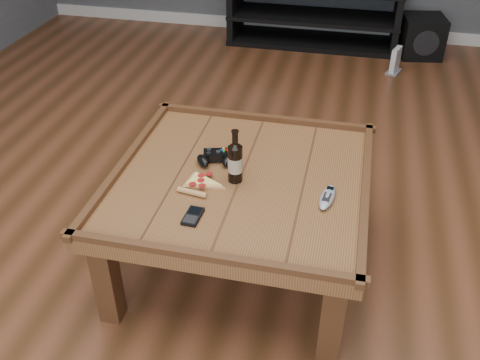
% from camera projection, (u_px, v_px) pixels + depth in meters
% --- Properties ---
extents(ground, '(6.00, 6.00, 0.00)m').
position_uv_depth(ground, '(241.00, 260.00, 2.38)').
color(ground, '#472814').
rests_on(ground, ground).
extents(baseboard, '(5.00, 0.02, 0.10)m').
position_uv_depth(baseboard, '(315.00, 28.00, 4.74)').
color(baseboard, silver).
rests_on(baseboard, ground).
extents(coffee_table, '(1.03, 1.03, 0.48)m').
position_uv_depth(coffee_table, '(241.00, 189.00, 2.15)').
color(coffee_table, brown).
rests_on(coffee_table, ground).
extents(media_console, '(1.40, 0.45, 0.50)m').
position_uv_depth(media_console, '(314.00, 15.00, 4.44)').
color(media_console, black).
rests_on(media_console, ground).
extents(beer_bottle, '(0.06, 0.06, 0.22)m').
position_uv_depth(beer_bottle, '(235.00, 161.00, 2.05)').
color(beer_bottle, black).
rests_on(beer_bottle, coffee_table).
extents(game_controller, '(0.17, 0.14, 0.05)m').
position_uv_depth(game_controller, '(216.00, 158.00, 2.19)').
color(game_controller, black).
rests_on(game_controller, coffee_table).
extents(pizza_slice, '(0.16, 0.23, 0.02)m').
position_uv_depth(pizza_slice, '(200.00, 184.00, 2.07)').
color(pizza_slice, tan).
rests_on(pizza_slice, coffee_table).
extents(smartphone, '(0.06, 0.11, 0.01)m').
position_uv_depth(smartphone, '(193.00, 216.00, 1.90)').
color(smartphone, black).
rests_on(smartphone, coffee_table).
extents(remote_control, '(0.07, 0.17, 0.02)m').
position_uv_depth(remote_control, '(327.00, 197.00, 1.99)').
color(remote_control, '#90959C').
rests_on(remote_control, coffee_table).
extents(subwoofer, '(0.36, 0.36, 0.31)m').
position_uv_depth(subwoofer, '(422.00, 36.00, 4.27)').
color(subwoofer, black).
rests_on(subwoofer, ground).
extents(game_console, '(0.13, 0.17, 0.19)m').
position_uv_depth(game_console, '(395.00, 61.00, 4.02)').
color(game_console, gray).
rests_on(game_console, ground).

